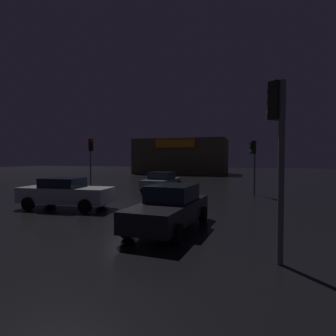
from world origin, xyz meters
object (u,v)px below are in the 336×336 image
(traffic_signal_opposite, at_px, (278,135))
(traffic_signal_cross_left, at_px, (91,151))
(car_near, at_px, (170,207))
(car_far, at_px, (162,181))
(traffic_signal_main, at_px, (253,155))
(car_crossing, at_px, (65,193))
(store_building, at_px, (181,156))

(traffic_signal_opposite, relative_size, traffic_signal_cross_left, 1.08)
(car_near, height_order, car_far, car_near)
(traffic_signal_main, xyz_separation_m, car_near, (-2.76, -9.98, -1.95))
(car_near, relative_size, car_crossing, 1.01)
(store_building, relative_size, car_near, 3.01)
(store_building, bearing_deg, traffic_signal_main, -65.01)
(traffic_signal_main, height_order, car_crossing, traffic_signal_main)
(traffic_signal_cross_left, xyz_separation_m, car_crossing, (3.41, -7.61, -2.25))
(store_building, height_order, traffic_signal_opposite, store_building)
(traffic_signal_cross_left, bearing_deg, car_near, -46.07)
(store_building, distance_m, car_near, 34.67)
(traffic_signal_opposite, relative_size, car_near, 0.92)
(car_far, bearing_deg, car_near, -69.96)
(car_near, relative_size, car_far, 1.17)
(car_far, bearing_deg, traffic_signal_main, -2.52)
(store_building, bearing_deg, car_crossing, -86.06)
(car_far, bearing_deg, car_crossing, -106.37)
(traffic_signal_opposite, bearing_deg, car_crossing, 154.11)
(car_near, bearing_deg, car_crossing, 159.67)
(car_far, relative_size, car_crossing, 0.86)
(store_building, distance_m, traffic_signal_cross_left, 23.78)
(traffic_signal_main, relative_size, traffic_signal_opposite, 0.85)
(traffic_signal_opposite, height_order, traffic_signal_cross_left, traffic_signal_opposite)
(traffic_signal_cross_left, xyz_separation_m, car_near, (9.51, -9.87, -2.26))
(traffic_signal_main, bearing_deg, traffic_signal_cross_left, -179.51)
(traffic_signal_main, relative_size, car_crossing, 0.78)
(store_building, height_order, car_near, store_building)
(traffic_signal_main, bearing_deg, car_crossing, -138.94)
(car_near, bearing_deg, traffic_signal_main, 74.51)
(store_building, xyz_separation_m, car_far, (4.51, -23.36, -1.98))
(car_near, bearing_deg, traffic_signal_cross_left, 133.93)
(traffic_signal_main, height_order, car_near, traffic_signal_main)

